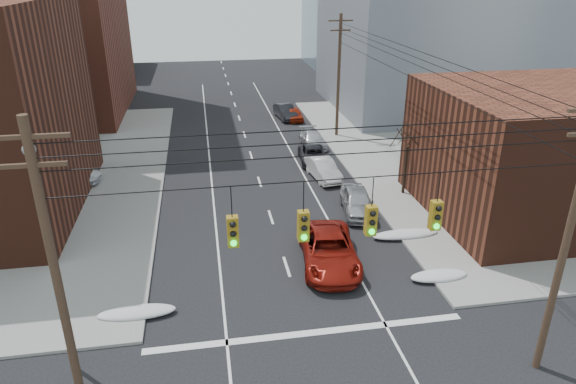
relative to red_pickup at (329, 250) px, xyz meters
name	(u,v)px	position (x,y,z in m)	size (l,w,h in m)	color
sidewalk_ne	(562,148)	(24.75, 15.11, -0.78)	(40.00, 40.00, 0.15)	gray
building_brick_far	(46,31)	(-28.25, 62.11, 5.15)	(22.00, 18.00, 12.00)	#482115
building_storefront	(560,152)	(15.75, 4.11, 3.15)	(16.00, 12.00, 8.00)	#482115
utility_pole_left	(58,284)	(-10.75, -8.89, 4.93)	(2.20, 0.28, 11.00)	#473323
utility_pole_right	(567,238)	(6.25, -8.89, 4.93)	(2.20, 0.28, 11.00)	#473323
utility_pole_far	(339,74)	(6.25, 22.11, 4.93)	(2.20, 0.28, 11.00)	#473323
traffic_signals	(338,222)	(-2.16, -8.92, 6.32)	(17.00, 0.42, 2.02)	black
street_light	(49,246)	(-11.75, -5.89, 4.69)	(0.44, 0.44, 9.32)	gray
bare_tree	(405,163)	(7.33, 8.11, 1.47)	(2.09, 2.20, 4.93)	black
snow_nw	(137,312)	(-9.65, -2.89, -0.64)	(3.50, 1.08, 0.42)	silver
snow_ne	(439,276)	(5.15, -2.39, -0.64)	(3.00, 1.08, 0.42)	silver
snow_east_far	(405,234)	(5.15, 2.11, -0.64)	(4.00, 1.08, 0.42)	silver
red_pickup	(329,250)	(0.00, 0.00, 0.00)	(2.83, 6.13, 1.70)	maroon
parked_car_a	(357,201)	(3.32, 5.83, -0.06)	(1.87, 4.65, 1.58)	#AAAAAF
parked_car_b	(323,169)	(2.55, 12.02, -0.12)	(1.55, 4.45, 1.47)	silver
parked_car_c	(313,155)	(2.55, 15.48, -0.22)	(2.10, 4.56, 1.27)	black
parked_car_d	(313,139)	(3.43, 19.65, -0.20)	(1.83, 4.51, 1.31)	silver
parked_car_e	(294,114)	(3.33, 28.40, -0.20)	(1.53, 3.81, 1.30)	#9C250E
parked_car_f	(285,112)	(2.55, 29.12, -0.11)	(1.57, 4.50, 1.48)	black
lot_car_a	(26,208)	(-17.32, 8.26, -0.01)	(1.47, 4.22, 1.39)	silver
lot_car_b	(64,175)	(-16.21, 13.69, 0.01)	(2.36, 5.11, 1.42)	silver
lot_car_d	(30,170)	(-18.88, 15.15, 0.02)	(1.70, 4.24, 1.44)	silver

